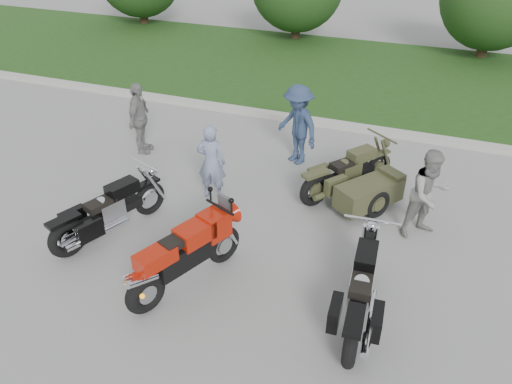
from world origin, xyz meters
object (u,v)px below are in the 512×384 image
(cruiser_left, at_px, (106,214))
(person_grey, at_px, (429,194))
(cruiser_right, at_px, (360,294))
(cruiser_sidecar, at_px, (358,185))
(person_back, at_px, (139,119))
(sportbike_red, at_px, (183,254))
(person_stripe, at_px, (211,162))
(person_denim, at_px, (297,125))

(cruiser_left, height_order, person_grey, person_grey)
(cruiser_right, bearing_deg, cruiser_left, 171.15)
(cruiser_sidecar, xyz_separation_m, person_back, (-5.27, 0.48, 0.42))
(cruiser_sidecar, bearing_deg, cruiser_left, -109.99)
(sportbike_red, xyz_separation_m, cruiser_right, (2.74, 0.25, -0.15))
(cruiser_left, relative_size, person_grey, 1.37)
(cruiser_sidecar, bearing_deg, person_stripe, -127.98)
(person_grey, distance_m, person_back, 6.67)
(person_stripe, height_order, person_grey, person_grey)
(person_denim, bearing_deg, cruiser_right, -28.96)
(cruiser_right, relative_size, person_grey, 1.48)
(cruiser_sidecar, height_order, person_stripe, person_stripe)
(cruiser_right, height_order, person_grey, person_grey)
(person_denim, bearing_deg, sportbike_red, -62.06)
(cruiser_right, xyz_separation_m, person_grey, (0.71, 2.56, 0.36))
(sportbike_red, bearing_deg, person_grey, 62.21)
(sportbike_red, distance_m, cruiser_left, 2.08)
(sportbike_red, xyz_separation_m, person_denim, (0.47, 4.65, 0.29))
(cruiser_sidecar, height_order, person_back, person_back)
(cruiser_left, relative_size, person_stripe, 1.45)
(person_stripe, distance_m, person_back, 2.73)
(person_grey, bearing_deg, person_stripe, 141.62)
(sportbike_red, height_order, cruiser_right, sportbike_red)
(cruiser_left, bearing_deg, person_stripe, 78.73)
(person_back, bearing_deg, sportbike_red, -151.10)
(sportbike_red, distance_m, person_back, 4.96)
(sportbike_red, distance_m, cruiser_sidecar, 3.99)
(cruiser_right, bearing_deg, person_grey, 71.10)
(person_stripe, bearing_deg, cruiser_right, 137.84)
(cruiser_left, height_order, person_denim, person_denim)
(cruiser_left, height_order, person_back, person_back)
(cruiser_right, height_order, person_back, person_back)
(person_back, bearing_deg, cruiser_left, -169.71)
(cruiser_left, relative_size, person_back, 1.36)
(person_denim, bearing_deg, person_stripe, -86.17)
(cruiser_sidecar, relative_size, person_back, 1.31)
(cruiser_left, xyz_separation_m, person_back, (-1.18, 3.15, 0.37))
(cruiser_sidecar, xyz_separation_m, person_grey, (1.32, -0.56, 0.42))
(person_stripe, relative_size, person_denim, 0.87)
(person_stripe, xyz_separation_m, person_back, (-2.43, 1.25, 0.05))
(person_back, bearing_deg, person_stripe, -127.58)
(cruiser_left, bearing_deg, person_denim, 80.44)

